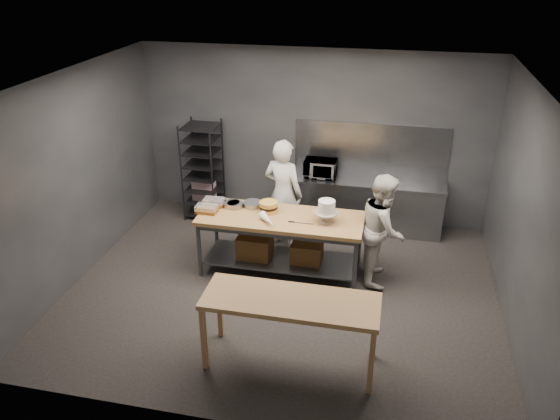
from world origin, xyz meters
name	(u,v)px	position (x,y,z in m)	size (l,w,h in m)	color
ground	(283,290)	(0.00, 0.00, 0.00)	(6.00, 6.00, 0.00)	black
back_wall	(313,137)	(0.00, 2.50, 1.50)	(6.00, 0.04, 3.00)	#4C4F54
work_table	(279,237)	(-0.16, 0.50, 0.57)	(2.40, 0.90, 0.92)	olive
near_counter	(291,305)	(0.40, -1.46, 0.81)	(2.00, 0.70, 0.90)	#9A7040
back_counter	(366,204)	(1.00, 2.18, 0.45)	(2.60, 0.60, 0.90)	slate
splashback_panel	(371,149)	(1.00, 2.48, 1.35)	(2.60, 0.02, 0.90)	slate
speed_rack	(203,171)	(-1.90, 2.10, 0.86)	(0.61, 0.66, 1.75)	black
chef_behind	(283,194)	(-0.28, 1.33, 0.90)	(0.66, 0.43, 1.81)	silver
chef_right	(383,229)	(1.33, 0.62, 0.82)	(0.80, 0.62, 1.65)	silver
microwave	(320,168)	(0.19, 2.18, 1.05)	(0.54, 0.37, 0.30)	black
frosted_cake_stand	(327,209)	(0.53, 0.47, 1.13)	(0.34, 0.34, 0.34)	#B2A78E
layer_cake	(268,207)	(-0.35, 0.62, 1.00)	(0.27, 0.27, 0.16)	gold
cake_pans	(235,204)	(-0.89, 0.70, 0.96)	(0.81, 0.34, 0.07)	gray
piping_bag	(268,220)	(-0.27, 0.24, 0.98)	(0.12, 0.12, 0.38)	white
offset_spatula	(297,222)	(0.14, 0.36, 0.93)	(0.36, 0.02, 0.02)	slate
pastry_clamshells	(210,206)	(-1.22, 0.53, 0.98)	(0.34, 0.45, 0.11)	#AA6122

